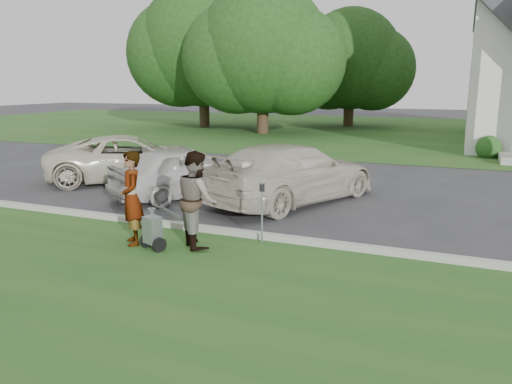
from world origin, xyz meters
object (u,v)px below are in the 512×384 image
Objects in this scene: tree_left at (263,54)px; person_right at (197,200)px; parking_meter_near at (262,205)px; car_b at (187,172)px; person_left at (132,199)px; car_a at (132,158)px; tree_far at (203,50)px; car_c at (291,173)px; striping_cart at (153,231)px; tree_back at (350,64)px.

person_right is at bearing -71.40° from tree_left.
parking_meter_near is 0.29× the size of car_b.
tree_left is at bearing 151.44° from person_left.
parking_meter_near is 8.15m from car_a.
person_left is at bearing -64.61° from tree_far.
tree_left reaches higher than person_left.
person_left reaches higher than parking_meter_near.
tree_left is 5.40× the size of person_right.
car_c reaches higher than car_a.
car_b is at bearing -74.85° from tree_left.
person_right is at bearing 57.70° from striping_cart.
person_right reaches higher than car_c.
person_right is at bearing -83.37° from tree_back.
tree_left is 23.96m from person_right.
tree_far is at bearing 153.44° from tree_left.
person_right is 1.51× the size of parking_meter_near.
tree_left is 0.91× the size of tree_far.
tree_far is 28.92m from person_left.
car_b is at bearing 152.09° from person_left.
striping_cart is at bearing 82.21° from person_right.
person_left reaches higher than car_a.
person_left reaches higher than car_c.
car_b is (3.00, -1.45, -0.02)m from car_a.
tree_far is 29.39m from striping_cart.
car_b is at bearing -152.05° from car_a.
car_b is at bearing 132.97° from striping_cart.
striping_cart is at bearing -84.80° from tree_back.
person_right is 4.66m from car_b.
person_right is at bearing 105.98° from car_c.
tree_far reaches higher than car_a.
tree_far is at bearing -33.71° from car_c.
car_a is at bearing -83.30° from tree_left.
person_right is (3.53, -30.37, -3.74)m from tree_back.
striping_cart is at bearing -63.68° from tree_far.
tree_left is at bearing 111.81° from parking_meter_near.
parking_meter_near is (1.15, 0.69, -0.16)m from person_right.
tree_far is 2.08× the size of car_a.
car_b is (-2.53, 3.91, -0.23)m from person_right.
person_left is (6.23, -22.77, -4.14)m from tree_left.
person_right is 0.44× the size of car_b.
tree_back is at bearing 26.56° from tree_far.
person_right is 0.34× the size of car_c.
car_b reaches higher than parking_meter_near.
car_b is (-1.23, 4.31, -0.21)m from person_left.
tree_left reaches higher than car_a.
parking_meter_near is (2.45, 1.09, -0.15)m from person_left.
tree_back is (10.00, 5.00, -0.97)m from tree_far.
person_right is at bearing 154.70° from car_b.
tree_far is 2.04× the size of car_c.
parking_meter_near is at bearing 170.56° from car_b.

